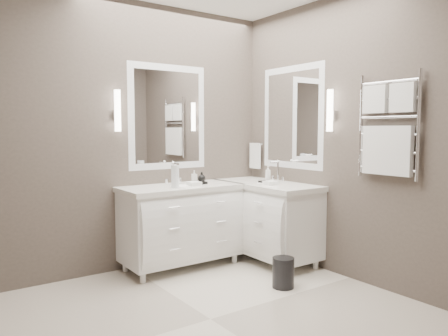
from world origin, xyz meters
TOP-DOWN VIEW (x-y plane):
  - floor at (0.00, 0.00)m, footprint 3.20×3.00m
  - wall_back at (0.00, 1.50)m, footprint 3.20×0.01m
  - wall_front at (0.00, -1.50)m, footprint 3.20×0.01m
  - wall_right at (1.60, 0.00)m, footprint 0.01×3.00m
  - vanity_back at (0.45, 1.23)m, footprint 1.24×0.59m
  - vanity_right at (1.33, 0.90)m, footprint 0.59×1.24m
  - mirror_back at (0.45, 1.49)m, footprint 0.90×0.02m
  - mirror_right at (1.59, 0.80)m, footprint 0.02×0.90m
  - sconce_back at (-0.13, 1.43)m, footprint 0.06×0.06m
  - sconce_right at (1.53, 0.22)m, footprint 0.06×0.06m
  - towel_bar_corner at (1.54, 1.36)m, footprint 0.03×0.22m
  - towel_ladder at (1.55, -0.40)m, footprint 0.06×0.58m
  - waste_bin at (0.90, 0.18)m, footprint 0.24×0.24m
  - amenity_tray_back at (0.65, 1.22)m, footprint 0.18×0.14m
  - amenity_tray_right at (1.30, 0.85)m, footprint 0.16×0.19m
  - water_bottle at (0.31, 1.09)m, footprint 0.09×0.09m
  - soap_bottle_a at (0.62, 1.24)m, footprint 0.07×0.07m
  - soap_bottle_b at (0.68, 1.19)m, footprint 0.10×0.10m
  - soap_bottle_c at (1.30, 0.85)m, footprint 0.08×0.08m

SIDE VIEW (x-z plane):
  - floor at x=0.00m, z-range -0.01..0.00m
  - waste_bin at x=0.90m, z-range 0.00..0.27m
  - vanity_back at x=0.45m, z-range 0.00..0.97m
  - vanity_right at x=1.33m, z-range 0.00..0.97m
  - amenity_tray_right at x=1.30m, z-range 0.85..0.87m
  - amenity_tray_back at x=0.65m, z-range 0.85..0.88m
  - soap_bottle_b at x=0.68m, z-range 0.88..0.98m
  - soap_bottle_a at x=0.62m, z-range 0.88..0.99m
  - soap_bottle_c at x=1.30m, z-range 0.87..1.04m
  - water_bottle at x=0.31m, z-range 0.85..1.07m
  - towel_bar_corner at x=1.54m, z-range 0.97..1.27m
  - wall_back at x=0.00m, z-range 0.00..2.70m
  - wall_front at x=0.00m, z-range 0.00..2.70m
  - wall_right at x=1.60m, z-range 0.00..2.70m
  - towel_ladder at x=1.55m, z-range 0.94..1.84m
  - mirror_back at x=0.45m, z-range 1.00..2.10m
  - mirror_right at x=1.59m, z-range 1.00..2.10m
  - sconce_back at x=-0.13m, z-range 1.39..1.79m
  - sconce_right at x=1.53m, z-range 1.39..1.79m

